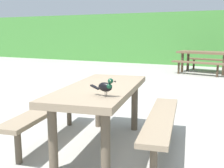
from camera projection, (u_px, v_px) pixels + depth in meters
name	position (u px, v px, depth m)	size (l,w,h in m)	color
ground_plane	(108.00, 146.00, 3.35)	(60.00, 60.00, 0.00)	#A3A099
hedge_wall	(210.00, 39.00, 11.97)	(28.00, 1.54, 2.25)	#428438
picnic_table_foreground	(101.00, 102.00, 3.24)	(1.95, 1.98, 0.74)	#84725B
bird_grackle	(106.00, 86.00, 2.63)	(0.29, 0.09, 0.18)	black
picnic_table_mid_left	(205.00, 57.00, 9.52)	(2.00, 1.98, 0.74)	brown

